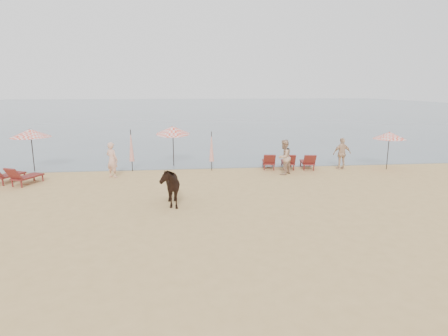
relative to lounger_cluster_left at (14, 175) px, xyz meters
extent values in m
plane|color=tan|center=(9.53, -7.58, -0.44)|extent=(120.00, 120.00, 0.00)
cube|color=#51606B|center=(9.53, 72.42, -0.44)|extent=(160.00, 140.00, 0.06)
cube|color=maroon|center=(-0.41, 0.44, -0.09)|extent=(1.18, 1.55, 0.08)
cube|color=maroon|center=(0.60, -0.02, -0.09)|extent=(1.18, 1.55, 0.08)
cube|color=maroon|center=(0.28, -0.71, 0.20)|extent=(0.79, 0.69, 0.62)
cube|color=maroon|center=(12.58, 2.29, -0.09)|extent=(0.84, 1.45, 0.08)
cube|color=maroon|center=(12.46, 1.56, 0.18)|extent=(0.70, 0.54, 0.60)
cube|color=maroon|center=(13.64, 2.12, -0.09)|extent=(0.84, 1.45, 0.08)
cube|color=maroon|center=(13.52, 1.39, 0.18)|extent=(0.70, 0.54, 0.60)
cube|color=maroon|center=(14.70, 1.95, -0.09)|extent=(0.84, 1.45, 0.08)
cube|color=maroon|center=(14.59, 1.22, 0.18)|extent=(0.70, 0.54, 0.60)
cylinder|color=black|center=(-0.12, 2.74, 0.62)|extent=(0.05, 0.05, 2.12)
cone|color=red|center=(-0.12, 2.74, 1.64)|extent=(2.03, 2.03, 0.43)
sphere|color=black|center=(-0.12, 2.74, 1.83)|extent=(0.08, 0.08, 0.08)
cylinder|color=black|center=(7.28, 3.40, 0.62)|extent=(0.05, 0.05, 2.12)
cone|color=red|center=(7.28, 3.40, 1.64)|extent=(1.88, 1.91, 0.64)
sphere|color=black|center=(7.28, 3.40, 1.83)|extent=(0.08, 0.08, 0.08)
cylinder|color=black|center=(18.98, 1.21, 0.52)|extent=(0.04, 0.04, 1.92)
cone|color=red|center=(18.98, 1.21, 1.44)|extent=(1.71, 1.71, 0.38)
sphere|color=black|center=(18.98, 1.21, 1.61)|extent=(0.07, 0.07, 0.07)
cylinder|color=black|center=(5.09, 2.29, 0.69)|extent=(0.05, 0.05, 2.25)
cone|color=red|center=(5.09, 2.29, 0.96)|extent=(0.27, 0.27, 1.69)
cylinder|color=black|center=(9.36, 1.96, 0.62)|extent=(0.05, 0.05, 2.12)
cone|color=red|center=(9.36, 1.96, 0.88)|extent=(0.26, 0.26, 1.59)
imported|color=black|center=(7.25, -3.95, 0.33)|extent=(1.10, 1.93, 1.54)
imported|color=#D79E86|center=(4.30, 0.95, 0.45)|extent=(0.78, 0.71, 1.78)
imported|color=tan|center=(13.00, 0.65, 0.47)|extent=(1.11, 1.10, 1.81)
imported|color=tan|center=(16.53, 1.57, 0.43)|extent=(1.04, 0.47, 1.74)
camera|label=1|loc=(7.84, -17.87, 3.95)|focal=30.00mm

